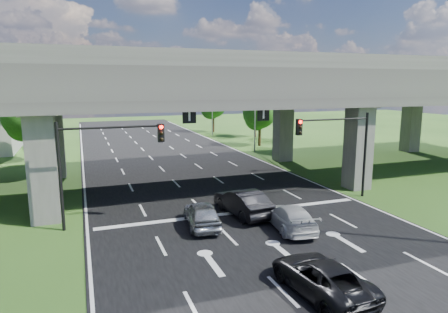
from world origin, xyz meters
TOP-DOWN VIEW (x-y plane):
  - ground at (0.00, 0.00)m, footprint 160.00×160.00m
  - road at (0.00, 10.00)m, footprint 18.00×120.00m
  - overpass at (0.00, 12.00)m, footprint 80.00×15.00m
  - signal_right at (7.82, 3.94)m, footprint 5.76×0.54m
  - signal_left at (-7.82, 3.94)m, footprint 5.76×0.54m
  - streetlight_far at (10.10, 24.00)m, footprint 3.38×0.25m
  - streetlight_beyond at (10.10, 40.00)m, footprint 3.38×0.25m
  - tree_left_near at (-13.95, 26.00)m, footprint 4.50×4.50m
  - tree_left_mid at (-16.95, 34.00)m, footprint 3.91×3.90m
  - tree_left_far at (-12.95, 42.00)m, footprint 4.80×4.80m
  - tree_right_near at (13.05, 28.00)m, footprint 4.20×4.20m
  - tree_right_mid at (16.05, 36.00)m, footprint 3.91×3.90m
  - tree_right_far at (12.05, 44.00)m, footprint 4.50×4.50m
  - car_silver at (-2.66, 1.94)m, footprint 2.24×4.43m
  - car_dark at (0.24, 3.00)m, footprint 2.25×5.00m
  - car_white at (1.80, -0.10)m, footprint 2.49×4.84m
  - car_trailing at (-0.48, -6.63)m, footprint 2.50×4.91m

SIDE VIEW (x-z plane):
  - ground at x=0.00m, z-range 0.00..0.00m
  - road at x=0.00m, z-range 0.00..0.03m
  - car_trailing at x=-0.48m, z-range 0.03..1.36m
  - car_white at x=1.80m, z-range 0.03..1.37m
  - car_silver at x=-2.66m, z-range 0.03..1.48m
  - car_dark at x=0.24m, z-range 0.03..1.62m
  - tree_left_mid at x=-16.95m, z-range 0.79..7.55m
  - tree_right_mid at x=16.05m, z-range 0.79..7.55m
  - signal_right at x=7.82m, z-range 1.19..7.19m
  - signal_left at x=-7.82m, z-range 1.19..7.19m
  - tree_right_near at x=13.05m, z-range 0.86..8.14m
  - tree_left_near at x=-13.95m, z-range 0.92..8.72m
  - tree_right_far at x=12.05m, z-range 0.92..8.72m
  - tree_left_far at x=-12.95m, z-range 0.98..9.30m
  - streetlight_far at x=10.10m, z-range 0.85..10.85m
  - streetlight_beyond at x=10.10m, z-range 0.85..10.85m
  - overpass at x=0.00m, z-range 2.92..12.92m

